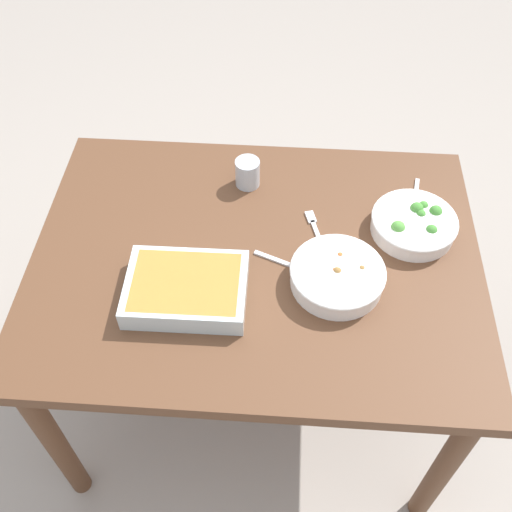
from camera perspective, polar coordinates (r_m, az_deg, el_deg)
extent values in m
plane|color=#9E9389|center=(2.21, 0.00, -12.25)|extent=(6.00, 6.00, 0.00)
cube|color=brown|center=(1.61, 0.00, -0.45)|extent=(1.20, 0.90, 0.04)
cylinder|color=brown|center=(2.19, 14.94, 0.64)|extent=(0.06, 0.06, 0.70)
cylinder|color=brown|center=(2.23, -13.32, 2.09)|extent=(0.06, 0.06, 0.70)
cylinder|color=brown|center=(1.80, 17.51, -18.71)|extent=(0.06, 0.06, 0.70)
cylinder|color=brown|center=(1.84, -18.70, -16.43)|extent=(0.06, 0.06, 0.70)
cylinder|color=white|center=(1.53, 7.75, -1.95)|extent=(0.24, 0.24, 0.05)
torus|color=white|center=(1.51, 7.84, -1.41)|extent=(0.24, 0.24, 0.01)
cylinder|color=olive|center=(1.53, 7.76, -1.89)|extent=(0.19, 0.19, 0.03)
sphere|color=silver|center=(1.51, 7.78, -1.62)|extent=(0.02, 0.02, 0.02)
sphere|color=#C66633|center=(1.51, 7.55, -1.45)|extent=(0.02, 0.02, 0.02)
sphere|color=#C66633|center=(1.55, 8.01, 0.01)|extent=(0.02, 0.02, 0.02)
sphere|color=olive|center=(1.53, 10.07, -1.25)|extent=(0.02, 0.02, 0.02)
sphere|color=silver|center=(1.52, 7.90, -1.34)|extent=(0.02, 0.02, 0.02)
sphere|color=olive|center=(1.51, 7.76, -1.49)|extent=(0.02, 0.02, 0.02)
cylinder|color=white|center=(1.69, 14.79, 2.89)|extent=(0.23, 0.23, 0.05)
torus|color=white|center=(1.67, 14.94, 3.38)|extent=(0.24, 0.24, 0.01)
cylinder|color=#8CB272|center=(1.69, 14.81, 2.95)|extent=(0.19, 0.19, 0.02)
sphere|color=#478C38|center=(1.70, 15.10, 4.37)|extent=(0.04, 0.04, 0.04)
sphere|color=#478C38|center=(1.69, 15.46, 3.85)|extent=(0.03, 0.03, 0.03)
sphere|color=#478C38|center=(1.72, 15.69, 4.64)|extent=(0.03, 0.03, 0.03)
sphere|color=#569E42|center=(1.64, 13.41, 2.66)|extent=(0.04, 0.04, 0.04)
sphere|color=#478C38|center=(1.71, 16.78, 4.08)|extent=(0.04, 0.04, 0.04)
sphere|color=#478C38|center=(1.66, 16.41, 2.37)|extent=(0.03, 0.03, 0.03)
cube|color=silver|center=(1.50, -6.67, -3.15)|extent=(0.30, 0.22, 0.06)
cube|color=gold|center=(1.49, -6.71, -2.88)|extent=(0.27, 0.20, 0.04)
cylinder|color=#B2BCC6|center=(1.75, -0.82, 7.95)|extent=(0.07, 0.07, 0.08)
cylinder|color=black|center=(1.76, -0.81, 7.64)|extent=(0.06, 0.06, 0.05)
cube|color=silver|center=(1.58, 2.16, -0.46)|extent=(0.13, 0.06, 0.01)
ellipsoid|color=silver|center=(1.56, 5.00, -1.45)|extent=(0.05, 0.04, 0.01)
cube|color=silver|center=(1.80, 15.01, 5.62)|extent=(0.04, 0.14, 0.01)
ellipsoid|color=silver|center=(1.74, 14.81, 3.78)|extent=(0.03, 0.04, 0.01)
cube|color=silver|center=(1.64, 6.07, 1.59)|extent=(0.05, 0.14, 0.01)
cube|color=silver|center=(1.69, 5.25, 3.72)|extent=(0.04, 0.05, 0.01)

